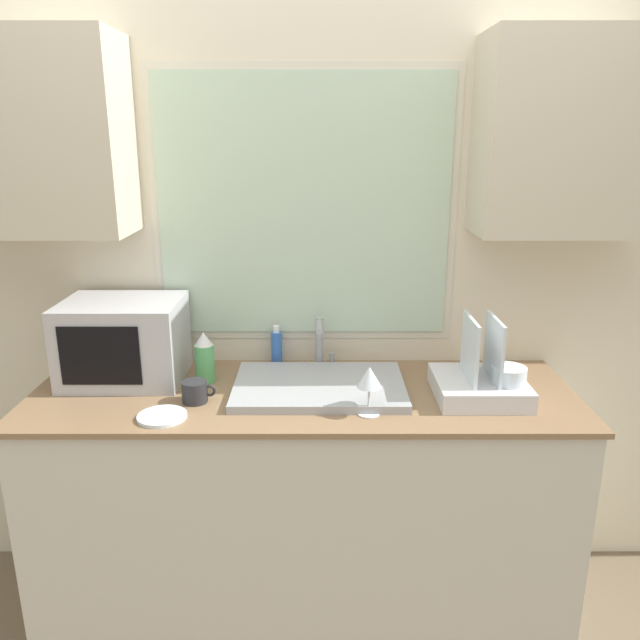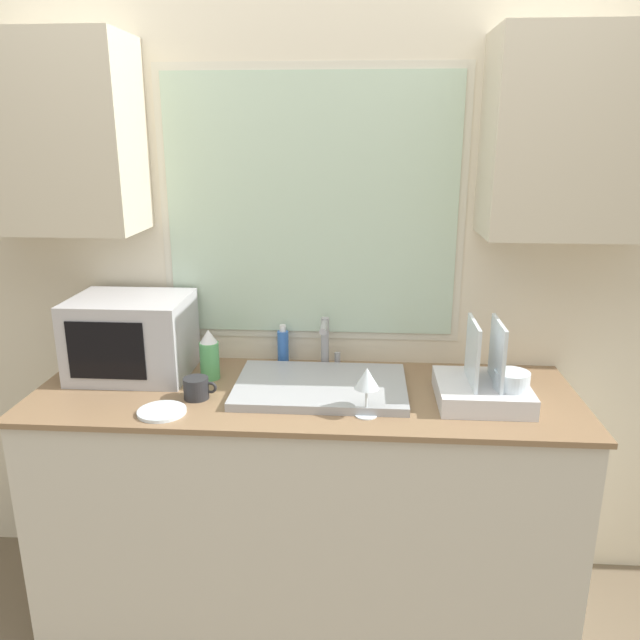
{
  "view_description": "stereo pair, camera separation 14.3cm",
  "coord_description": "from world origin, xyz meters",
  "px_view_note": "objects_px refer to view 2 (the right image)",
  "views": [
    {
      "loc": [
        0.06,
        -1.77,
        1.82
      ],
      "look_at": [
        0.06,
        0.29,
        1.21
      ],
      "focal_mm": 35.0,
      "sensor_mm": 36.0,
      "label": 1
    },
    {
      "loc": [
        0.2,
        -1.77,
        1.82
      ],
      "look_at": [
        0.06,
        0.29,
        1.21
      ],
      "focal_mm": 35.0,
      "sensor_mm": 36.0,
      "label": 2
    }
  ],
  "objects_px": {
    "spray_bottle": "(209,355)",
    "mug_near_sink": "(197,388)",
    "microwave": "(132,336)",
    "wine_glass": "(367,380)",
    "faucet": "(326,340)",
    "dish_rack": "(485,386)",
    "soap_bottle": "(283,346)"
  },
  "relations": [
    {
      "from": "microwave",
      "to": "mug_near_sink",
      "type": "height_order",
      "value": "microwave"
    },
    {
      "from": "spray_bottle",
      "to": "wine_glass",
      "type": "relative_size",
      "value": 1.15
    },
    {
      "from": "dish_rack",
      "to": "mug_near_sink",
      "type": "bearing_deg",
      "value": -177.62
    },
    {
      "from": "faucet",
      "to": "spray_bottle",
      "type": "bearing_deg",
      "value": -162.52
    },
    {
      "from": "faucet",
      "to": "microwave",
      "type": "xyz_separation_m",
      "value": [
        -0.74,
        -0.11,
        0.03
      ]
    },
    {
      "from": "microwave",
      "to": "wine_glass",
      "type": "bearing_deg",
      "value": -19.35
    },
    {
      "from": "spray_bottle",
      "to": "wine_glass",
      "type": "distance_m",
      "value": 0.66
    },
    {
      "from": "microwave",
      "to": "spray_bottle",
      "type": "bearing_deg",
      "value": -5.17
    },
    {
      "from": "microwave",
      "to": "mug_near_sink",
      "type": "distance_m",
      "value": 0.39
    },
    {
      "from": "mug_near_sink",
      "to": "wine_glass",
      "type": "height_order",
      "value": "wine_glass"
    },
    {
      "from": "dish_rack",
      "to": "soap_bottle",
      "type": "bearing_deg",
      "value": 156.4
    },
    {
      "from": "spray_bottle",
      "to": "faucet",
      "type": "bearing_deg",
      "value": 17.48
    },
    {
      "from": "faucet",
      "to": "wine_glass",
      "type": "distance_m",
      "value": 0.45
    },
    {
      "from": "faucet",
      "to": "dish_rack",
      "type": "xyz_separation_m",
      "value": [
        0.57,
        -0.28,
        -0.06
      ]
    },
    {
      "from": "microwave",
      "to": "soap_bottle",
      "type": "height_order",
      "value": "microwave"
    },
    {
      "from": "spray_bottle",
      "to": "soap_bottle",
      "type": "bearing_deg",
      "value": 34.83
    },
    {
      "from": "dish_rack",
      "to": "spray_bottle",
      "type": "height_order",
      "value": "dish_rack"
    },
    {
      "from": "dish_rack",
      "to": "spray_bottle",
      "type": "bearing_deg",
      "value": 171.65
    },
    {
      "from": "faucet",
      "to": "dish_rack",
      "type": "distance_m",
      "value": 0.64
    },
    {
      "from": "spray_bottle",
      "to": "microwave",
      "type": "bearing_deg",
      "value": 174.83
    },
    {
      "from": "spray_bottle",
      "to": "mug_near_sink",
      "type": "relative_size",
      "value": 1.64
    },
    {
      "from": "dish_rack",
      "to": "wine_glass",
      "type": "distance_m",
      "value": 0.44
    },
    {
      "from": "dish_rack",
      "to": "spray_bottle",
      "type": "xyz_separation_m",
      "value": [
        -1.01,
        0.15,
        0.03
      ]
    },
    {
      "from": "spray_bottle",
      "to": "mug_near_sink",
      "type": "height_order",
      "value": "spray_bottle"
    },
    {
      "from": "soap_bottle",
      "to": "wine_glass",
      "type": "relative_size",
      "value": 0.97
    },
    {
      "from": "dish_rack",
      "to": "mug_near_sink",
      "type": "xyz_separation_m",
      "value": [
        -1.01,
        -0.04,
        -0.02
      ]
    },
    {
      "from": "faucet",
      "to": "mug_near_sink",
      "type": "distance_m",
      "value": 0.55
    },
    {
      "from": "faucet",
      "to": "dish_rack",
      "type": "relative_size",
      "value": 0.65
    },
    {
      "from": "faucet",
      "to": "wine_glass",
      "type": "bearing_deg",
      "value": -69.42
    },
    {
      "from": "dish_rack",
      "to": "soap_bottle",
      "type": "height_order",
      "value": "dish_rack"
    },
    {
      "from": "wine_glass",
      "to": "faucet",
      "type": "bearing_deg",
      "value": 110.58
    },
    {
      "from": "dish_rack",
      "to": "spray_bottle",
      "type": "relative_size",
      "value": 1.62
    }
  ]
}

